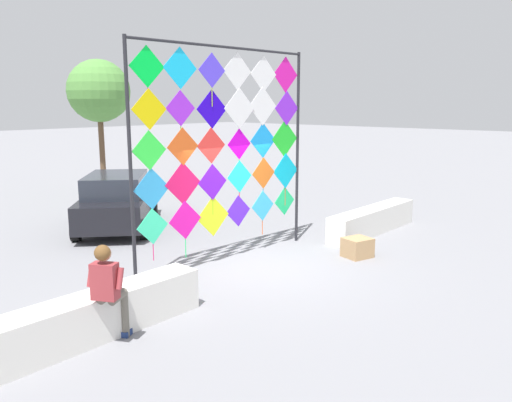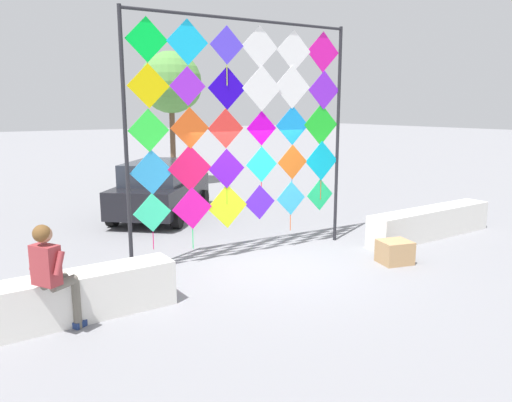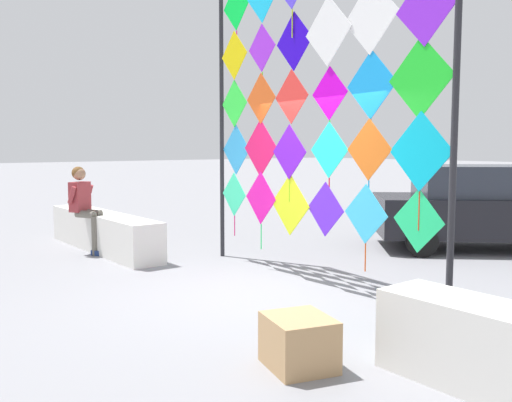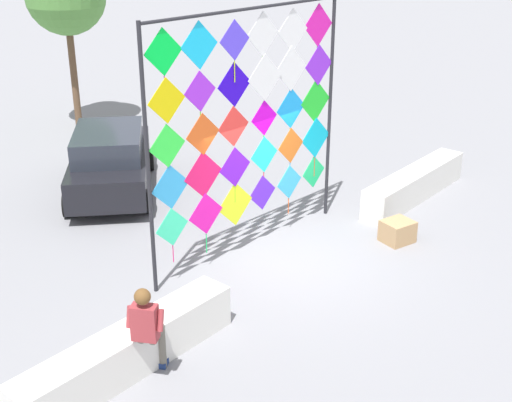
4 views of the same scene
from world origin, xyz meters
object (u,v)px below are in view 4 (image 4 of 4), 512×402
object	(u,v)px
kite_display_rack	(251,115)
parked_car	(110,161)
cardboard_box_large	(397,231)
seated_vendor	(148,324)

from	to	relation	value
kite_display_rack	parked_car	world-z (taller)	kite_display_rack
parked_car	cardboard_box_large	bearing A→B (deg)	-72.49
kite_display_rack	seated_vendor	size ratio (longest dim) A/B	3.08
kite_display_rack	cardboard_box_large	size ratio (longest dim) A/B	8.07
cardboard_box_large	seated_vendor	bearing A→B (deg)	175.55
seated_vendor	parked_car	size ratio (longest dim) A/B	0.38
parked_car	seated_vendor	bearing A→B (deg)	-124.47
kite_display_rack	parked_car	distance (m)	4.73
cardboard_box_large	kite_display_rack	bearing A→B (deg)	135.30
kite_display_rack	seated_vendor	xyz separation A→B (m)	(-4.00, -1.58, -1.78)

